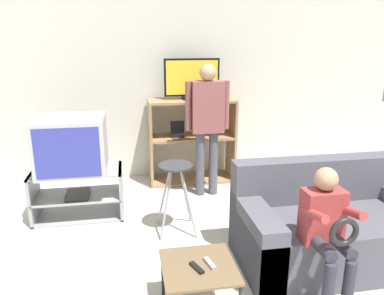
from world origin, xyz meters
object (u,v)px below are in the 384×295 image
(tv_stand, at_px, (79,194))
(person_seated_child, at_px, (327,226))
(television_main, at_px, (72,145))
(folding_stool, at_px, (176,179))
(television_flat, at_px, (192,80))
(snack_table, at_px, (199,270))
(person_standing_adult, at_px, (207,118))
(media_shelf, at_px, (191,140))
(couch, at_px, (330,229))
(remote_control_white, at_px, (210,263))
(remote_control_black, at_px, (197,268))

(tv_stand, bearing_deg, person_seated_child, -42.00)
(television_main, distance_m, folding_stool, 1.18)
(folding_stool, bearing_deg, tv_stand, 153.13)
(television_main, xyz_separation_m, television_flat, (1.43, 0.89, 0.55))
(snack_table, height_order, person_standing_adult, person_standing_adult)
(television_flat, distance_m, folding_stool, 1.66)
(television_main, distance_m, media_shelf, 1.69)
(couch, distance_m, person_standing_adult, 1.90)
(media_shelf, bearing_deg, couch, -67.73)
(folding_stool, xyz_separation_m, remote_control_white, (0.08, -1.21, -0.17))
(television_main, relative_size, remote_control_white, 4.87)
(television_main, height_order, person_standing_adult, person_standing_adult)
(television_flat, relative_size, remote_control_black, 5.02)
(media_shelf, relative_size, snack_table, 2.23)
(couch, height_order, person_seated_child, person_seated_child)
(remote_control_white, bearing_deg, couch, 7.91)
(folding_stool, bearing_deg, television_flat, 73.84)
(folding_stool, relative_size, remote_control_white, 4.98)
(remote_control_black, bearing_deg, folding_stool, 66.68)
(tv_stand, xyz_separation_m, remote_control_black, (0.99, -1.76, 0.13))
(couch, bearing_deg, remote_control_black, -158.54)
(television_main, xyz_separation_m, person_standing_adult, (1.53, 0.37, 0.15))
(tv_stand, relative_size, remote_control_black, 6.62)
(remote_control_white, bearing_deg, person_standing_adult, 64.80)
(television_main, bearing_deg, remote_control_white, -57.05)
(television_flat, bearing_deg, remote_control_black, -99.15)
(remote_control_black, relative_size, person_seated_child, 0.14)
(folding_stool, height_order, remote_control_white, folding_stool)
(television_flat, height_order, snack_table, television_flat)
(media_shelf, bearing_deg, television_main, -148.38)
(television_main, height_order, snack_table, television_main)
(person_standing_adult, height_order, person_seated_child, person_standing_adult)
(snack_table, distance_m, remote_control_black, 0.07)
(media_shelf, distance_m, couch, 2.31)
(person_standing_adult, bearing_deg, media_shelf, 101.42)
(television_main, height_order, remote_control_black, television_main)
(folding_stool, distance_m, couch, 1.49)
(television_main, distance_m, person_seated_child, 2.62)
(media_shelf, height_order, remote_control_black, media_shelf)
(remote_control_black, distance_m, remote_control_white, 0.10)
(snack_table, bearing_deg, couch, 20.27)
(television_flat, xyz_separation_m, remote_control_white, (-0.33, -2.60, -0.98))
(tv_stand, height_order, person_seated_child, person_seated_child)
(tv_stand, bearing_deg, couch, -28.90)
(television_main, distance_m, television_flat, 1.78)
(media_shelf, xyz_separation_m, folding_stool, (-0.39, -1.38, -0.01))
(remote_control_white, relative_size, person_seated_child, 0.14)
(tv_stand, height_order, person_standing_adult, person_standing_adult)
(tv_stand, xyz_separation_m, person_standing_adult, (1.51, 0.35, 0.72))
(couch, xyz_separation_m, person_standing_adult, (-0.76, 1.61, 0.68))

